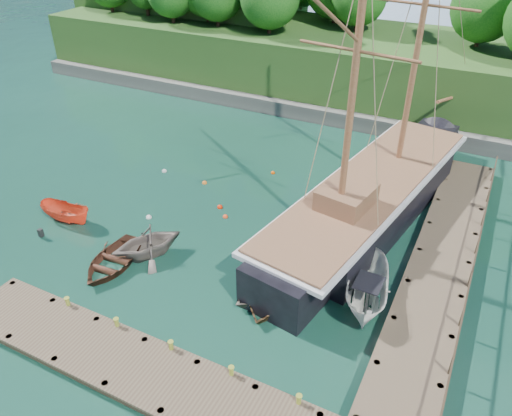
# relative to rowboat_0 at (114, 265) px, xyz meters

# --- Properties ---
(ground) EXTENTS (160.00, 160.00, 0.00)m
(ground) POSITION_rel_rowboat_0_xyz_m (4.60, 1.26, 0.00)
(ground) COLOR #113226
(ground) RESTS_ON ground
(dock_near) EXTENTS (20.00, 3.20, 1.10)m
(dock_near) POSITION_rel_rowboat_0_xyz_m (6.60, -5.24, 0.43)
(dock_near) COLOR #4F3D30
(dock_near) RESTS_ON ground
(dock_east) EXTENTS (3.20, 24.00, 1.10)m
(dock_east) POSITION_rel_rowboat_0_xyz_m (16.10, 8.26, 0.43)
(dock_east) COLOR #4F3D30
(dock_east) RESTS_ON ground
(bollard_0) EXTENTS (0.26, 0.26, 0.45)m
(bollard_0) POSITION_rel_rowboat_0_xyz_m (0.60, -3.84, 0.00)
(bollard_0) COLOR olive
(bollard_0) RESTS_ON ground
(bollard_1) EXTENTS (0.26, 0.26, 0.45)m
(bollard_1) POSITION_rel_rowboat_0_xyz_m (3.60, -3.84, 0.00)
(bollard_1) COLOR olive
(bollard_1) RESTS_ON ground
(bollard_2) EXTENTS (0.26, 0.26, 0.45)m
(bollard_2) POSITION_rel_rowboat_0_xyz_m (6.60, -3.84, 0.00)
(bollard_2) COLOR olive
(bollard_2) RESTS_ON ground
(bollard_3) EXTENTS (0.26, 0.26, 0.45)m
(bollard_3) POSITION_rel_rowboat_0_xyz_m (9.60, -3.84, 0.00)
(bollard_3) COLOR olive
(bollard_3) RESTS_ON ground
(bollard_4) EXTENTS (0.26, 0.26, 0.45)m
(bollard_4) POSITION_rel_rowboat_0_xyz_m (12.60, -3.84, 0.00)
(bollard_4) COLOR olive
(bollard_4) RESTS_ON ground
(rowboat_0) EXTENTS (3.63, 4.78, 0.93)m
(rowboat_0) POSITION_rel_rowboat_0_xyz_m (0.00, 0.00, 0.00)
(rowboat_0) COLOR #4F2C1E
(rowboat_0) RESTS_ON ground
(rowboat_1) EXTENTS (4.98, 5.15, 2.08)m
(rowboat_1) POSITION_rel_rowboat_0_xyz_m (1.19, 1.60, 0.00)
(rowboat_1) COLOR slate
(rowboat_1) RESTS_ON ground
(rowboat_2) EXTENTS (3.67, 4.72, 0.90)m
(rowboat_2) POSITION_rel_rowboat_0_xyz_m (8.81, 1.44, 0.00)
(rowboat_2) COLOR brown
(rowboat_2) RESTS_ON ground
(rowboat_3) EXTENTS (4.68, 5.29, 0.91)m
(rowboat_3) POSITION_rel_rowboat_0_xyz_m (8.61, 1.93, 0.00)
(rowboat_3) COLOR #645D53
(rowboat_3) RESTS_ON ground
(motorboat_orange) EXTENTS (3.69, 1.51, 1.40)m
(motorboat_orange) POSITION_rel_rowboat_0_xyz_m (-5.41, 2.10, 0.00)
(motorboat_orange) COLOR #ED4927
(motorboat_orange) RESTS_ON ground
(cabin_boat_white) EXTENTS (3.09, 5.71, 2.09)m
(cabin_boat_white) POSITION_rel_rowboat_0_xyz_m (13.24, 3.32, 0.00)
(cabin_boat_white) COLOR white
(cabin_boat_white) RESTS_ON ground
(schooner) EXTENTS (8.46, 27.84, 20.58)m
(schooner) POSITION_rel_rowboat_0_xyz_m (11.11, 10.73, 1.14)
(schooner) COLOR black
(schooner) RESTS_ON ground
(mooring_buoy_0) EXTENTS (0.37, 0.37, 0.37)m
(mooring_buoy_0) POSITION_rel_rowboat_0_xyz_m (-1.13, 4.67, 0.00)
(mooring_buoy_0) COLOR silver
(mooring_buoy_0) RESTS_ON ground
(mooring_buoy_1) EXTENTS (0.36, 0.36, 0.36)m
(mooring_buoy_1) POSITION_rel_rowboat_0_xyz_m (2.26, 7.71, 0.00)
(mooring_buoy_1) COLOR red
(mooring_buoy_1) RESTS_ON ground
(mooring_buoy_2) EXTENTS (0.33, 0.33, 0.33)m
(mooring_buoy_2) POSITION_rel_rowboat_0_xyz_m (3.13, 6.90, 0.00)
(mooring_buoy_2) COLOR #F94418
(mooring_buoy_2) RESTS_ON ground
(mooring_buoy_3) EXTENTS (0.33, 0.33, 0.33)m
(mooring_buoy_3) POSITION_rel_rowboat_0_xyz_m (6.94, 8.67, 0.00)
(mooring_buoy_3) COLOR silver
(mooring_buoy_3) RESTS_ON ground
(mooring_buoy_4) EXTENTS (0.35, 0.35, 0.35)m
(mooring_buoy_4) POSITION_rel_rowboat_0_xyz_m (-0.29, 9.95, 0.00)
(mooring_buoy_4) COLOR orange
(mooring_buoy_4) RESTS_ON ground
(mooring_buoy_5) EXTENTS (0.30, 0.30, 0.30)m
(mooring_buoy_5) POSITION_rel_rowboat_0_xyz_m (3.37, 13.43, 0.00)
(mooring_buoy_5) COLOR #F05101
(mooring_buoy_5) RESTS_ON ground
(mooring_buoy_6) EXTENTS (0.36, 0.36, 0.36)m
(mooring_buoy_6) POSITION_rel_rowboat_0_xyz_m (-3.82, 10.07, 0.00)
(mooring_buoy_6) COLOR silver
(mooring_buoy_6) RESTS_ON ground
(mooring_buoy_7) EXTENTS (0.31, 0.31, 0.31)m
(mooring_buoy_7) POSITION_rel_rowboat_0_xyz_m (7.07, 4.98, 0.00)
(mooring_buoy_7) COLOR orange
(mooring_buoy_7) RESTS_ON ground
(headland) EXTENTS (51.00, 19.31, 12.90)m
(headland) POSITION_rel_rowboat_0_xyz_m (-8.27, 32.62, 5.54)
(headland) COLOR #474744
(headland) RESTS_ON ground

